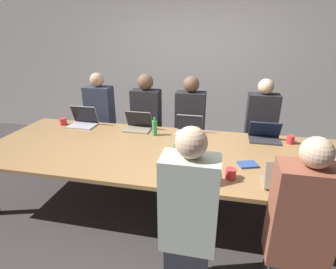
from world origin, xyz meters
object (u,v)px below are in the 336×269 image
at_px(laptop_far_right, 265,135).
at_px(person_far_right, 260,131).
at_px(laptop_near_midright, 201,173).
at_px(cup_near_midright, 231,174).
at_px(cup_far_left, 63,122).
at_px(person_far_center, 190,127).
at_px(laptop_far_midleft, 138,124).
at_px(stapler, 205,157).
at_px(person_near_midright, 189,219).
at_px(person_far_midleft, 147,123).
at_px(cup_far_right, 291,140).
at_px(laptop_far_center, 189,128).
at_px(person_far_left, 101,119).
at_px(person_near_right, 298,234).
at_px(bottle_far_midleft, 155,128).
at_px(bottle_near_midright, 175,159).
at_px(laptop_far_left, 83,120).
at_px(laptop_near_right, 286,181).

bearing_deg(laptop_far_right, person_far_right, 88.55).
bearing_deg(laptop_near_midright, cup_near_midright, -161.59).
bearing_deg(cup_far_left, person_far_center, 13.41).
xyz_separation_m(laptop_far_midleft, stapler, (0.93, -0.68, -0.05)).
distance_m(person_near_midright, person_far_midleft, 2.14).
xyz_separation_m(laptop_far_right, cup_far_right, (0.28, -0.04, -0.02)).
relative_size(cup_far_right, laptop_far_center, 0.30).
bearing_deg(stapler, laptop_far_center, 130.00).
relative_size(person_far_left, laptop_far_midleft, 3.99).
bearing_deg(person_far_right, person_far_midleft, -177.25).
distance_m(person_far_right, person_near_right, 1.99).
height_order(person_far_right, bottle_far_midleft, person_far_right).
bearing_deg(laptop_far_right, person_far_center, 156.66).
relative_size(cup_far_left, laptop_far_midleft, 0.27).
bearing_deg(bottle_near_midright, cup_far_right, 37.39).
bearing_deg(bottle_far_midleft, laptop_far_center, 21.52).
bearing_deg(cup_far_left, person_near_right, -29.04).
xyz_separation_m(person_far_midleft, laptop_far_center, (0.67, -0.37, 0.11)).
xyz_separation_m(person_near_right, laptop_far_center, (-0.96, 1.55, 0.13)).
xyz_separation_m(person_near_midright, bottle_near_midright, (-0.21, 0.59, 0.17)).
height_order(laptop_far_left, laptop_far_center, laptop_far_left).
bearing_deg(laptop_near_midright, laptop_far_right, -121.67).
bearing_deg(person_near_right, laptop_far_midleft, -43.40).
bearing_deg(bottle_far_midleft, laptop_near_midright, -54.65).
bearing_deg(person_far_midleft, person_near_right, -49.63).
relative_size(laptop_far_left, cup_far_left, 3.90).
height_order(bottle_far_midleft, person_far_center, person_far_center).
bearing_deg(laptop_far_right, person_far_left, 168.29).
relative_size(cup_near_midright, laptop_near_right, 0.26).
xyz_separation_m(person_far_right, laptop_far_center, (-0.92, -0.44, 0.13)).
relative_size(laptop_far_right, cup_far_left, 3.92).
bearing_deg(person_far_left, person_far_right, 0.03).
bearing_deg(person_far_center, laptop_far_right, -23.34).
relative_size(person_near_midright, person_far_right, 1.01).
bearing_deg(person_far_midleft, cup_far_left, -159.11).
xyz_separation_m(cup_far_right, laptop_far_midleft, (-1.87, 0.08, 0.02)).
xyz_separation_m(bottle_near_midright, stapler, (0.25, 0.30, -0.09)).
distance_m(laptop_far_right, person_far_left, 2.39).
height_order(laptop_far_right, bottle_far_midleft, bottle_far_midleft).
bearing_deg(person_near_right, laptop_near_right, -89.23).
distance_m(cup_far_left, person_far_center, 1.77).
xyz_separation_m(laptop_far_right, laptop_far_left, (-2.37, 0.04, 0.01)).
bearing_deg(bottle_near_midright, cup_near_midright, -3.08).
distance_m(laptop_near_midright, laptop_far_center, 1.13).
distance_m(person_far_midleft, bottle_far_midleft, 0.60).
bearing_deg(bottle_far_midleft, laptop_near_right, -34.04).
relative_size(person_near_midright, laptop_far_right, 3.84).
height_order(person_near_midright, cup_far_left, person_near_midright).
height_order(laptop_far_left, cup_far_left, laptop_far_left).
bearing_deg(laptop_far_midleft, bottle_near_midright, -55.35).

